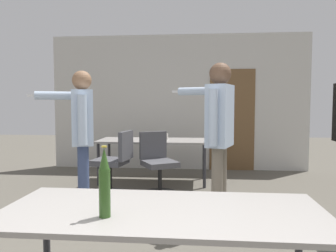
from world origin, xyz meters
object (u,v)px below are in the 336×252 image
object	(u,v)px
person_right_polo	(81,128)
office_chair_side_rolled	(115,165)
person_center_tall	(218,126)
beer_bottle	(105,184)
office_chair_near_pushed	(158,165)
drink_cup	(166,137)

from	to	relation	value
person_right_polo	office_chair_side_rolled	xyz separation A→B (m)	(0.20, 0.80, -0.61)
person_right_polo	office_chair_side_rolled	size ratio (longest dim) A/B	1.84
person_right_polo	person_center_tall	distance (m)	1.67
person_right_polo	beer_bottle	world-z (taller)	person_right_polo
office_chair_side_rolled	beer_bottle	bearing A→B (deg)	-156.95
person_right_polo	office_chair_near_pushed	size ratio (longest dim) A/B	1.91
person_center_tall	office_chair_side_rolled	distance (m)	1.89
drink_cup	office_chair_side_rolled	bearing A→B (deg)	-125.59
person_center_tall	beer_bottle	distance (m)	2.11
beer_bottle	office_chair_side_rolled	bearing A→B (deg)	103.65
person_right_polo	person_center_tall	xyz separation A→B (m)	(1.66, -0.21, 0.05)
office_chair_side_rolled	office_chair_near_pushed	size ratio (longest dim) A/B	1.03
beer_bottle	person_center_tall	bearing A→B (deg)	69.59
person_center_tall	office_chair_side_rolled	bearing A→B (deg)	74.54
beer_bottle	person_right_polo	bearing A→B (deg)	113.02
person_center_tall	drink_cup	world-z (taller)	person_center_tall
office_chair_side_rolled	drink_cup	xyz separation A→B (m)	(0.67, 0.94, 0.33)
drink_cup	person_right_polo	bearing A→B (deg)	-116.67
office_chair_side_rolled	office_chair_near_pushed	xyz separation A→B (m)	(0.63, 0.16, -0.02)
office_chair_side_rolled	office_chair_near_pushed	bearing A→B (deg)	-66.62
person_center_tall	office_chair_side_rolled	size ratio (longest dim) A/B	1.89
office_chair_side_rolled	person_center_tall	bearing A→B (deg)	-115.28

